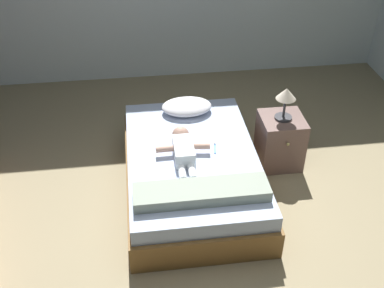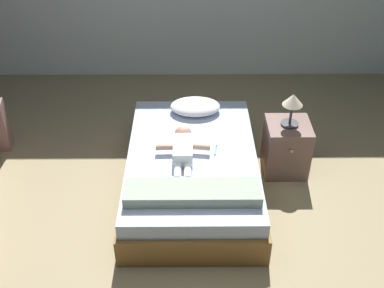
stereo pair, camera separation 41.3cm
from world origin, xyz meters
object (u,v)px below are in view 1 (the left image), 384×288
lamp (286,97)px  baby (183,148)px  nightstand (280,141)px  pillow (187,107)px  bed (192,171)px  toothbrush (215,148)px

lamp → baby: bearing=-163.6°
baby → nightstand: 1.06m
pillow → lamp: lamp is taller
bed → pillow: size_ratio=3.74×
lamp → nightstand: bearing=-90.0°
pillow → nightstand: pillow is taller
toothbrush → nightstand: bearing=19.1°
bed → pillow: pillow is taller
baby → toothbrush: baby is taller
bed → pillow: 0.75m
pillow → lamp: size_ratio=1.55×
pillow → baby: bearing=-99.5°
bed → toothbrush: bearing=11.1°
nightstand → toothbrush: bearing=-160.9°
toothbrush → lamp: 0.81m
nightstand → baby: bearing=-163.6°
bed → toothbrush: toothbrush is taller
toothbrush → nightstand: (0.70, 0.24, -0.16)m
toothbrush → lamp: (0.70, 0.24, 0.34)m
pillow → nightstand: 0.99m
toothbrush → baby: bearing=-170.3°
bed → lamp: bearing=17.3°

